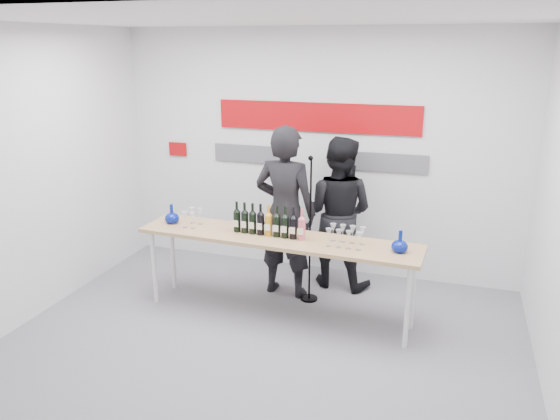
{
  "coord_description": "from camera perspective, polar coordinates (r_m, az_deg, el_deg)",
  "views": [
    {
      "loc": [
        1.62,
        -4.44,
        2.81
      ],
      "look_at": [
        -0.05,
        0.69,
        1.15
      ],
      "focal_mm": 35.0,
      "sensor_mm": 36.0,
      "label": 1
    }
  ],
  "objects": [
    {
      "name": "glasses_left",
      "position": [
        6.01,
        -9.13,
        -0.81
      ],
      "size": [
        0.17,
        0.23,
        0.18
      ],
      "color": "silver",
      "rests_on": "tasting_table"
    },
    {
      "name": "mic_stand",
      "position": [
        6.12,
        3.11,
        -5.01
      ],
      "size": [
        0.2,
        0.2,
        1.68
      ],
      "rotation": [
        0.0,
        0.0,
        -0.06
      ],
      "color": "black",
      "rests_on": "ground"
    },
    {
      "name": "decanter_left",
      "position": [
        6.14,
        -11.25,
        -0.38
      ],
      "size": [
        0.16,
        0.16,
        0.21
      ],
      "primitive_type": null,
      "color": "navy",
      "rests_on": "tasting_table"
    },
    {
      "name": "presenter_left",
      "position": [
        6.13,
        0.56,
        -0.24
      ],
      "size": [
        0.75,
        0.53,
        1.97
      ],
      "primitive_type": "imported",
      "rotation": [
        0.0,
        0.0,
        3.06
      ],
      "color": "black",
      "rests_on": "ground"
    },
    {
      "name": "wine_bottles",
      "position": [
        5.62,
        -1.19,
        -1.09
      ],
      "size": [
        0.8,
        0.11,
        0.33
      ],
      "rotation": [
        0.0,
        0.0,
        -0.04
      ],
      "color": "black",
      "rests_on": "tasting_table"
    },
    {
      "name": "presenter_right",
      "position": [
        6.43,
        6.03,
        -0.28
      ],
      "size": [
        0.95,
        0.78,
        1.8
      ],
      "primitive_type": "imported",
      "rotation": [
        0.0,
        0.0,
        3.02
      ],
      "color": "black",
      "rests_on": "ground"
    },
    {
      "name": "ground",
      "position": [
        5.5,
        -1.8,
        -13.63
      ],
      "size": [
        5.0,
        5.0,
        0.0
      ],
      "primitive_type": "plane",
      "color": "slate",
      "rests_on": "ground"
    },
    {
      "name": "back_wall",
      "position": [
        6.77,
        3.83,
        5.9
      ],
      "size": [
        5.0,
        0.04,
        3.0
      ],
      "primitive_type": "cube",
      "color": "silver",
      "rests_on": "ground"
    },
    {
      "name": "signage",
      "position": [
        6.7,
        3.36,
        8.45
      ],
      "size": [
        3.38,
        0.02,
        0.79
      ],
      "color": "#A6070B",
      "rests_on": "back_wall"
    },
    {
      "name": "tasting_table",
      "position": [
        5.66,
        -0.31,
        -3.44
      ],
      "size": [
        3.0,
        0.73,
        0.89
      ],
      "rotation": [
        0.0,
        0.0,
        -0.04
      ],
      "color": "tan",
      "rests_on": "ground"
    },
    {
      "name": "glasses_right",
      "position": [
        5.4,
        6.88,
        -2.77
      ],
      "size": [
        0.37,
        0.24,
        0.18
      ],
      "color": "silver",
      "rests_on": "tasting_table"
    },
    {
      "name": "decanter_right",
      "position": [
        5.32,
        12.43,
        -3.21
      ],
      "size": [
        0.16,
        0.16,
        0.21
      ],
      "primitive_type": null,
      "color": "navy",
      "rests_on": "tasting_table"
    }
  ]
}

